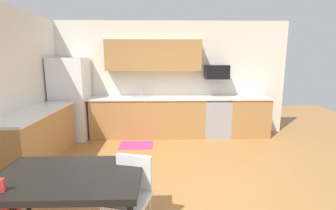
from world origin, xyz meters
name	(u,v)px	position (x,y,z in m)	size (l,w,h in m)	color
ground_plane	(170,183)	(0.00, 0.00, 0.00)	(12.00, 12.00, 0.00)	#9E6B38
wall_back	(166,78)	(0.00, 2.65, 1.35)	(5.80, 0.10, 2.70)	silver
cabinet_run_back	(148,118)	(-0.43, 2.30, 0.45)	(2.63, 0.60, 0.90)	#AD7A42
cabinet_run_back_right	(247,117)	(1.94, 2.30, 0.45)	(0.92, 0.60, 0.90)	#AD7A42
cabinet_run_left	(37,139)	(-2.30, 0.80, 0.45)	(0.60, 2.00, 0.90)	#AD7A42
countertop_back	(167,98)	(0.00, 2.30, 0.92)	(4.80, 0.64, 0.04)	silver
countertop_left	(34,112)	(-2.30, 0.80, 0.92)	(0.64, 2.00, 0.04)	silver
upper_cabinets_back	(153,55)	(-0.30, 2.43, 1.90)	(2.20, 0.34, 0.70)	#AD7A42
refrigerator	(71,99)	(-2.18, 2.22, 0.92)	(0.76, 0.70, 1.85)	white
oven_range	(216,117)	(1.18, 2.30, 0.46)	(0.60, 0.60, 0.91)	#999BA0
microwave	(217,72)	(1.18, 2.40, 1.52)	(0.54, 0.36, 0.32)	black
sink_basin	(141,100)	(-0.60, 2.30, 0.88)	(0.48, 0.40, 0.14)	#A5A8AD
sink_faucet	(141,92)	(-0.60, 2.48, 1.04)	(0.02, 0.02, 0.24)	#B2B5BA
dining_table	(69,180)	(-1.02, -1.16, 0.68)	(1.40, 0.90, 0.74)	black
chair_near_table	(130,191)	(-0.44, -1.08, 0.50)	(0.49, 0.49, 0.85)	white
floor_mat	(136,145)	(-0.67, 1.65, 0.01)	(0.70, 0.50, 0.01)	#CC3372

